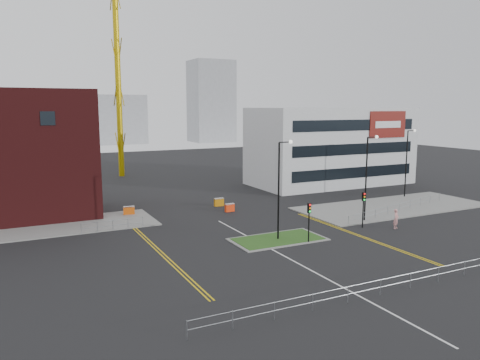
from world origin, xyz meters
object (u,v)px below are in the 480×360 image
object	(u,v)px
streetlamp_island	(281,182)
traffic_light_island	(309,215)
pedestrian	(396,219)
tower_crane	(148,14)

from	to	relation	value
streetlamp_island	traffic_light_island	size ratio (longest dim) A/B	2.52
traffic_light_island	pedestrian	distance (m)	10.85
tower_crane	traffic_light_island	bearing A→B (deg)	-89.53
tower_crane	pedestrian	xyz separation A→B (m)	(11.14, -48.74, -27.01)
streetlamp_island	tower_crane	bearing A→B (deg)	88.32
streetlamp_island	pedestrian	size ratio (longest dim) A/B	4.60
tower_crane	pedestrian	world-z (taller)	tower_crane
streetlamp_island	traffic_light_island	world-z (taller)	streetlamp_island
streetlamp_island	traffic_light_island	distance (m)	3.92
tower_crane	traffic_light_island	distance (m)	55.17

